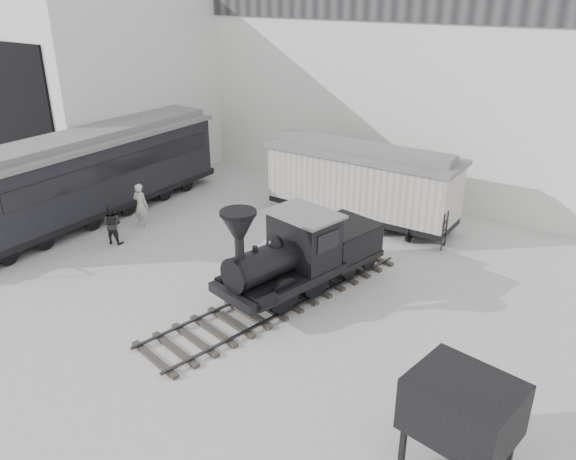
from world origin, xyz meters
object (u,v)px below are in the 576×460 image
Objects in this scene: passenger_coach at (99,172)px; boxcar at (361,181)px; locomotive at (296,258)px; coal_hopper at (462,414)px; visitor_a at (141,205)px; visitor_b at (112,224)px.

boxcar is at bearing 29.18° from passenger_coach.
locomotive is 4.35× the size of coal_hopper.
passenger_coach reaches higher than boxcar.
visitor_a is (-7.28, -5.88, -0.85)m from boxcar.
visitor_a is at bearing -0.89° from passenger_coach.
visitor_a is at bearing 170.24° from coal_hopper.
coal_hopper is (15.12, -3.37, 0.66)m from visitor_b.
locomotive is 0.76× the size of passenger_coach.
coal_hopper is at bearing 150.29° from visitor_a.
locomotive is 8.62m from visitor_a.
passenger_coach is at bearing -9.92° from visitor_a.
coal_hopper is at bearing -20.03° from locomotive.
boxcar is 3.63× the size of coal_hopper.
boxcar is at bearing -151.66° from visitor_b.
visitor_b is (0.39, -1.83, -0.12)m from visitor_a.
passenger_coach is at bearing -51.66° from visitor_b.
visitor_b is (-6.89, -7.71, -0.97)m from boxcar.
passenger_coach is 5.76× the size of coal_hopper.
visitor_b is at bearing 176.20° from coal_hopper.
passenger_coach is 18.70m from coal_hopper.
boxcar is 10.39m from visitor_b.
boxcar is 11.41m from passenger_coach.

